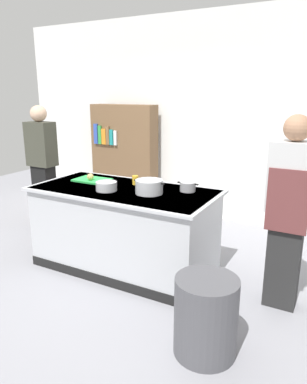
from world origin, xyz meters
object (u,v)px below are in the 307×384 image
at_px(juice_cup, 135,180).
at_px(stock_pot, 149,187).
at_px(onion, 90,177).
at_px(person_chef, 289,210).
at_px(trash_bin, 206,316).
at_px(mixing_bowl, 106,186).
at_px(person_guest, 43,165).
at_px(bookshelf, 124,158).
at_px(sauce_pan, 188,187).

bearing_deg(juice_cup, stock_pot, -38.14).
bearing_deg(onion, person_chef, -0.90).
distance_m(onion, trash_bin, 2.13).
relative_size(mixing_bowl, juice_cup, 2.19).
xyz_separation_m(person_guest, bookshelf, (0.52, 1.28, -0.06)).
relative_size(onion, mixing_bowl, 0.35).
height_order(stock_pot, trash_bin, stock_pot).
relative_size(onion, bookshelf, 0.05).
height_order(sauce_pan, trash_bin, sauce_pan).
distance_m(stock_pot, trash_bin, 1.45).
height_order(sauce_pan, bookshelf, bookshelf).
distance_m(sauce_pan, trash_bin, 1.45).
bearing_deg(bookshelf, trash_bin, -47.80).
bearing_deg(trash_bin, person_guest, 154.61).
distance_m(person_chef, person_guest, 3.37).
relative_size(stock_pot, person_chef, 0.20).
height_order(onion, stock_pot, stock_pot).
bearing_deg(onion, bookshelf, 110.89).
bearing_deg(stock_pot, onion, 172.63).
relative_size(mixing_bowl, trash_bin, 0.36).
bearing_deg(mixing_bowl, bookshelf, 118.13).
bearing_deg(stock_pot, trash_bin, -42.06).
bearing_deg(juice_cup, person_chef, -5.95).
xyz_separation_m(stock_pot, mixing_bowl, (-0.45, -0.11, -0.02)).
distance_m(juice_cup, person_chef, 1.65).
height_order(onion, person_chef, person_chef).
xyz_separation_m(mixing_bowl, trash_bin, (1.40, -0.75, -0.64)).
bearing_deg(onion, juice_cup, 14.91).
relative_size(onion, stock_pot, 0.22).
xyz_separation_m(person_chef, person_guest, (-3.33, 0.47, -0.00)).
bearing_deg(trash_bin, sauce_pan, 119.81).
bearing_deg(mixing_bowl, stock_pot, 14.29).
distance_m(sauce_pan, juice_cup, 0.62).
bearing_deg(bookshelf, sauce_pan, -41.09).
bearing_deg(stock_pot, person_guest, 164.83).
bearing_deg(bookshelf, juice_cup, -53.47).
bearing_deg(mixing_bowl, trash_bin, -28.09).
height_order(trash_bin, bookshelf, bookshelf).
bearing_deg(person_guest, person_chef, 95.65).
distance_m(stock_pot, person_guest, 2.08).
relative_size(sauce_pan, person_chef, 0.13).
distance_m(stock_pot, juice_cup, 0.40).
height_order(mixing_bowl, trash_bin, mixing_bowl).
height_order(stock_pot, juice_cup, stock_pot).
xyz_separation_m(onion, stock_pot, (0.83, -0.11, 0.01)).
relative_size(trash_bin, person_chef, 0.35).
bearing_deg(sauce_pan, person_guest, 173.11).
relative_size(juice_cup, person_chef, 0.06).
xyz_separation_m(onion, person_guest, (-1.18, 0.44, -0.05)).
relative_size(sauce_pan, juice_cup, 2.27).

